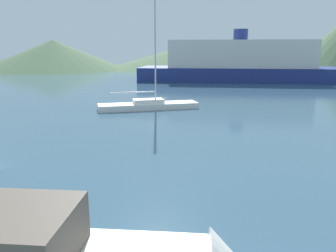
% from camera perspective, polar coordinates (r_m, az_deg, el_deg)
% --- Properties ---
extents(sailboat_inner, '(8.01, 4.60, 10.95)m').
position_cam_1_polar(sailboat_inner, '(26.22, -3.41, 3.84)').
color(sailboat_inner, white).
rests_on(sailboat_inner, ground_plane).
extents(ferry_distant, '(29.97, 8.94, 7.60)m').
position_cam_1_polar(ferry_distant, '(51.39, 12.31, 10.65)').
color(ferry_distant, navy).
rests_on(ferry_distant, ground_plane).
extents(hill_west, '(33.98, 33.98, 6.94)m').
position_cam_1_polar(hill_west, '(83.79, -19.28, 11.63)').
color(hill_west, '#4C6647').
rests_on(hill_west, ground_plane).
extents(hill_central, '(51.15, 51.15, 7.16)m').
position_cam_1_polar(hill_central, '(88.04, 6.50, 12.37)').
color(hill_central, '#4C6647').
rests_on(hill_central, ground_plane).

